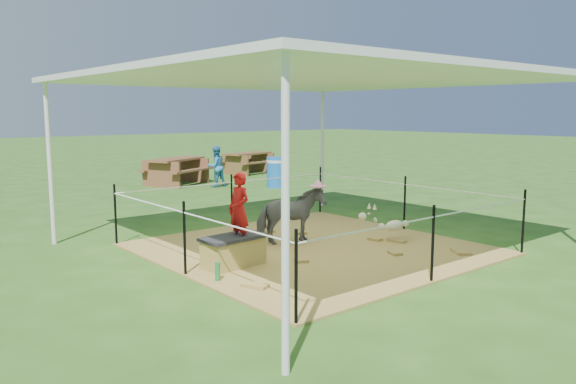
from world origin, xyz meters
TOP-DOWN VIEW (x-y plane):
  - ground at (0.00, 0.00)m, footprint 90.00×90.00m
  - hay_patch at (0.00, 0.00)m, footprint 4.60×4.60m
  - canopy_tent at (0.00, 0.00)m, footprint 6.30×6.30m
  - rope_fence at (0.00, -0.00)m, footprint 4.54×4.54m
  - straw_bale at (-1.54, -0.08)m, footprint 0.88×0.50m
  - dark_cloth at (-1.54, -0.08)m, footprint 0.94×0.55m
  - woman at (-1.44, -0.08)m, footprint 0.28×0.39m
  - green_bottle at (-2.09, -0.53)m, footprint 0.07×0.07m
  - pony at (-0.07, 0.45)m, footprint 1.18×0.78m
  - pink_hat at (-0.07, 0.45)m, footprint 0.28×0.28m
  - foal at (1.40, -0.48)m, footprint 1.10×0.72m
  - trash_barrel at (4.15, 6.14)m, footprint 0.61×0.61m
  - picnic_table_near at (2.26, 8.56)m, footprint 2.28×2.03m
  - picnic_table_far at (5.68, 9.69)m, footprint 2.00×1.63m
  - distant_person at (2.87, 7.33)m, footprint 0.59×0.47m

SIDE VIEW (x-z plane):
  - ground at x=0.00m, z-range 0.00..0.00m
  - hay_patch at x=0.00m, z-range 0.00..0.03m
  - green_bottle at x=-2.09m, z-range 0.03..0.27m
  - straw_bale at x=-1.54m, z-range 0.03..0.41m
  - foal at x=1.40m, z-range 0.03..0.60m
  - picnic_table_far at x=5.68m, z-range 0.00..0.73m
  - picnic_table_near at x=2.26m, z-range 0.00..0.78m
  - dark_cloth at x=-1.54m, z-range 0.41..0.45m
  - trash_barrel at x=4.15m, z-range 0.00..0.86m
  - pony at x=-0.07m, z-range 0.03..0.95m
  - distant_person at x=2.87m, z-range 0.00..1.18m
  - rope_fence at x=0.00m, z-range 0.14..1.14m
  - woman at x=-1.44m, z-range 0.41..1.42m
  - pink_hat at x=-0.07m, z-range 0.95..1.08m
  - canopy_tent at x=0.00m, z-range 1.24..4.14m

